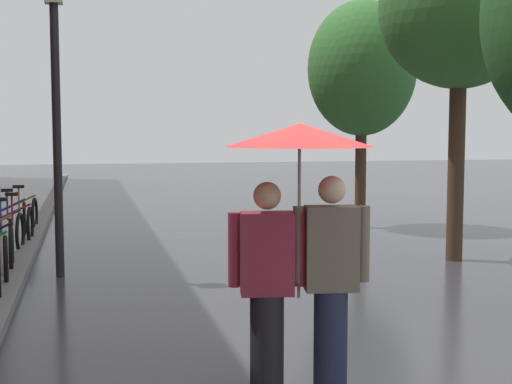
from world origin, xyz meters
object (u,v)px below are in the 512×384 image
at_px(parked_bicycle_6, 1,225).
at_px(street_lamp_post, 56,105).
at_px(couple_under_umbrella, 300,218).
at_px(street_tree_2, 362,69).
at_px(parked_bicycle_8, 9,214).
at_px(street_tree_1, 460,9).

height_order(parked_bicycle_6, street_lamp_post, street_lamp_post).
bearing_deg(couple_under_umbrella, street_tree_2, 65.16).
distance_m(street_tree_2, parked_bicycle_8, 7.93).
height_order(street_tree_2, parked_bicycle_6, street_tree_2).
bearing_deg(street_lamp_post, parked_bicycle_6, 110.21).
bearing_deg(parked_bicycle_8, street_lamp_post, -76.43).
xyz_separation_m(street_tree_2, parked_bicycle_6, (-7.22, -0.67, -2.99)).
relative_size(street_tree_1, street_lamp_post, 1.27).
bearing_deg(street_tree_1, parked_bicycle_8, 145.42).
relative_size(couple_under_umbrella, street_lamp_post, 0.51).
bearing_deg(parked_bicycle_6, street_tree_1, -24.10).
bearing_deg(couple_under_umbrella, parked_bicycle_8, 107.29).
distance_m(couple_under_umbrella, street_lamp_post, 5.62).
xyz_separation_m(street_tree_1, street_lamp_post, (-6.11, 0.16, -1.54)).
relative_size(street_tree_1, parked_bicycle_8, 4.73).
height_order(street_tree_2, parked_bicycle_8, street_tree_2).
xyz_separation_m(parked_bicycle_6, street_lamp_post, (1.14, -3.08, 2.05)).
xyz_separation_m(street_tree_2, parked_bicycle_8, (-7.26, 1.11, -2.99)).
distance_m(parked_bicycle_8, couple_under_umbrella, 10.56).
height_order(parked_bicycle_8, couple_under_umbrella, couple_under_umbrella).
bearing_deg(street_lamp_post, parked_bicycle_8, 103.57).
bearing_deg(parked_bicycle_8, parked_bicycle_6, -88.73).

